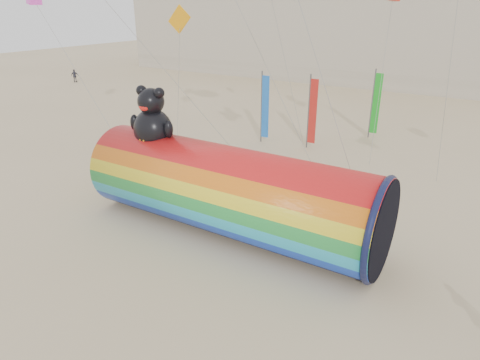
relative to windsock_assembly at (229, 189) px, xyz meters
The scene contains 3 objects.
ground 2.34m from the windsock_assembly, 101.18° to the right, with size 160.00×160.00×0.00m, color #CCB58C.
windsock_assembly is the anchor object (origin of this frame).
festival_banners 14.63m from the windsock_assembly, 97.29° to the left, with size 7.15×5.46×5.20m.
Camera 1 is at (9.75, -13.31, 9.68)m, focal length 32.00 mm.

